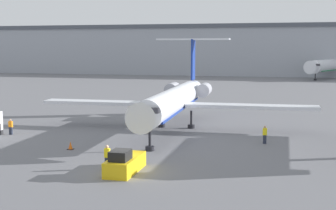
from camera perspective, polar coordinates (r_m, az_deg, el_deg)
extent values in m
plane|color=slate|center=(34.45, -5.38, -8.09)|extent=(600.00, 600.00, 0.00)
cube|color=#9EA3AD|center=(151.75, 9.88, 6.41)|extent=(180.00, 16.00, 14.84)
cube|color=#4C515B|center=(151.88, 9.94, 9.44)|extent=(180.00, 16.80, 1.20)
cylinder|color=silver|center=(50.33, 0.65, 0.58)|extent=(3.32, 22.55, 2.60)
cone|color=silver|center=(38.48, -3.00, -1.46)|extent=(2.66, 2.16, 2.60)
cube|color=black|center=(39.21, -2.69, -0.63)|extent=(2.23, 0.77, 0.44)
cone|color=silver|center=(62.72, 2.96, 1.86)|extent=(2.43, 2.93, 2.34)
cube|color=navy|center=(50.43, 0.65, -0.38)|extent=(2.99, 20.29, 0.20)
cube|color=silver|center=(50.54, 10.15, -0.17)|extent=(14.03, 2.69, 0.36)
cube|color=silver|center=(53.71, -7.79, 0.30)|extent=(14.03, 2.69, 0.36)
cylinder|color=#ADADB7|center=(59.22, 4.42, 1.86)|extent=(1.76, 3.05, 1.66)
cylinder|color=#ADADB7|center=(59.90, 0.54, 1.94)|extent=(1.76, 3.05, 1.66)
cube|color=navy|center=(63.05, 3.07, 5.54)|extent=(0.31, 2.21, 5.43)
cube|color=silver|center=(63.03, 3.09, 8.01)|extent=(9.83, 2.12, 0.20)
cylinder|color=black|center=(40.81, -2.23, -4.23)|extent=(0.24, 0.24, 1.99)
cylinder|color=black|center=(40.98, -2.22, -5.32)|extent=(0.80, 0.80, 0.40)
cylinder|color=black|center=(52.65, -0.78, -1.65)|extent=(0.24, 0.24, 1.99)
cylinder|color=black|center=(52.78, -0.78, -2.50)|extent=(0.80, 0.80, 0.40)
cylinder|color=black|center=(52.01, 2.85, -1.77)|extent=(0.24, 0.24, 1.99)
cylinder|color=black|center=(52.14, 2.85, -2.63)|extent=(0.80, 0.80, 0.40)
cube|color=yellow|center=(34.24, -5.25, -7.23)|extent=(1.81, 4.52, 1.11)
cube|color=black|center=(33.11, -5.84, -6.12)|extent=(1.27, 1.63, 0.70)
cube|color=black|center=(36.27, -4.11, -6.67)|extent=(1.63, 0.30, 0.67)
cube|color=#232838|center=(35.24, -7.41, -7.04)|extent=(0.32, 0.20, 0.87)
cube|color=yellow|center=(35.06, -7.43, -5.81)|extent=(0.40, 0.24, 0.69)
sphere|color=tan|center=(34.96, -7.44, -5.06)|extent=(0.25, 0.25, 0.25)
cube|color=#232838|center=(44.77, 11.70, -4.12)|extent=(0.32, 0.20, 0.82)
cube|color=yellow|center=(44.64, 11.73, -3.19)|extent=(0.40, 0.24, 0.65)
sphere|color=tan|center=(44.56, 11.74, -2.63)|extent=(0.24, 0.24, 0.24)
cube|color=#232838|center=(50.98, -18.61, -3.00)|extent=(0.32, 0.20, 0.78)
cube|color=orange|center=(50.86, -18.64, -2.23)|extent=(0.40, 0.24, 0.62)
sphere|color=tan|center=(50.80, -18.66, -1.76)|extent=(0.23, 0.23, 0.23)
cube|color=black|center=(42.39, -11.80, -5.29)|extent=(0.52, 0.52, 0.04)
cone|color=orange|center=(42.32, -11.81, -4.82)|extent=(0.37, 0.37, 0.68)
cylinder|color=silver|center=(146.00, 19.74, 4.59)|extent=(16.87, 30.49, 3.60)
cone|color=silver|center=(129.71, 17.15, 4.42)|extent=(4.49, 4.14, 3.60)
cube|color=black|center=(130.75, 17.35, 4.71)|extent=(3.07, 1.94, 0.44)
cube|color=#19723F|center=(146.05, 19.72, 4.13)|extent=(15.18, 27.44, 0.20)
cube|color=silver|center=(150.56, 16.88, 4.45)|extent=(13.49, 8.60, 0.36)
cylinder|color=black|center=(132.11, 17.51, 3.27)|extent=(0.24, 0.24, 1.83)
cylinder|color=black|center=(132.16, 17.50, 2.96)|extent=(0.80, 0.80, 0.40)
cylinder|color=black|center=(148.99, 19.13, 3.61)|extent=(0.24, 0.24, 1.83)
cylinder|color=black|center=(149.03, 19.12, 3.33)|extent=(0.80, 0.80, 0.40)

